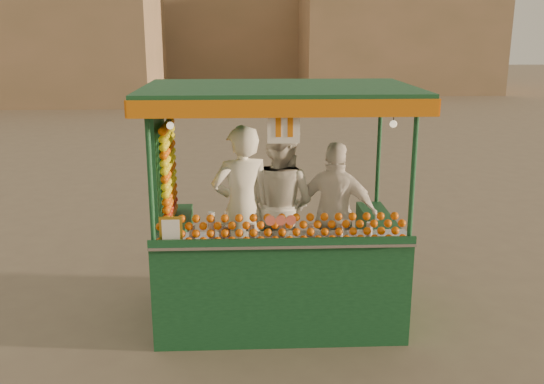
{
  "coord_description": "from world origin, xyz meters",
  "views": [
    {
      "loc": [
        -0.37,
        -5.95,
        2.95
      ],
      "look_at": [
        -0.1,
        0.0,
        1.33
      ],
      "focal_mm": 39.68,
      "sensor_mm": 36.0,
      "label": 1
    }
  ],
  "objects_px": {
    "vendor_left": "(242,208)",
    "vendor_right": "(336,214)",
    "vendor_middle": "(280,204)",
    "juice_cart": "(272,248)"
  },
  "relations": [
    {
      "from": "juice_cart",
      "to": "vendor_left",
      "type": "bearing_deg",
      "value": 144.44
    },
    {
      "from": "vendor_left",
      "to": "vendor_right",
      "type": "relative_size",
      "value": 1.13
    },
    {
      "from": "vendor_left",
      "to": "vendor_middle",
      "type": "xyz_separation_m",
      "value": [
        0.4,
        0.2,
        -0.02
      ]
    },
    {
      "from": "juice_cart",
      "to": "vendor_left",
      "type": "distance_m",
      "value": 0.52
    },
    {
      "from": "vendor_middle",
      "to": "juice_cart",
      "type": "bearing_deg",
      "value": 109.51
    },
    {
      "from": "vendor_left",
      "to": "vendor_middle",
      "type": "height_order",
      "value": "vendor_left"
    },
    {
      "from": "juice_cart",
      "to": "vendor_left",
      "type": "relative_size",
      "value": 1.53
    },
    {
      "from": "vendor_middle",
      "to": "vendor_right",
      "type": "height_order",
      "value": "vendor_middle"
    },
    {
      "from": "juice_cart",
      "to": "vendor_right",
      "type": "height_order",
      "value": "juice_cart"
    },
    {
      "from": "vendor_left",
      "to": "vendor_right",
      "type": "bearing_deg",
      "value": 168.89
    }
  ]
}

